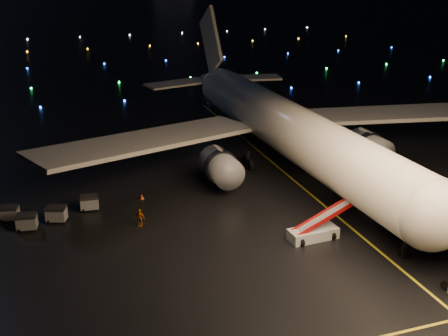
{
  "coord_description": "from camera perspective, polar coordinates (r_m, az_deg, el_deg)",
  "views": [
    {
      "loc": [
        -15.02,
        -36.77,
        24.57
      ],
      "look_at": [
        1.37,
        12.0,
        5.0
      ],
      "focal_mm": 45.0,
      "sensor_mm": 36.0,
      "label": 1
    }
  ],
  "objects": [
    {
      "name": "baggage_cart_2",
      "position": [
        59.32,
        -20.98,
        -4.32
      ],
      "size": [
        2.02,
        1.63,
        1.51
      ],
      "primitive_type": "cube",
      "rotation": [
        0.0,
        0.0,
        -0.24
      ],
      "color": "gray",
      "rests_on": "ground"
    },
    {
      "name": "baggage_cart_3",
      "position": [
        56.8,
        -19.39,
        -5.2
      ],
      "size": [
        2.04,
        1.58,
        1.58
      ],
      "primitive_type": "cube",
      "rotation": [
        0.0,
        0.0,
        -0.16
      ],
      "color": "gray",
      "rests_on": "ground"
    },
    {
      "name": "ground",
      "position": [
        338.0,
        -16.63,
        15.83
      ],
      "size": [
        2000.0,
        2000.0,
        0.0
      ],
      "primitive_type": "plane",
      "color": "black",
      "rests_on": "ground"
    },
    {
      "name": "lane_centre",
      "position": [
        63.35,
        8.28,
        -2.22
      ],
      "size": [
        0.25,
        80.0,
        0.02
      ],
      "primitive_type": "cube",
      "color": "yellow",
      "rests_on": "ground"
    },
    {
      "name": "baggage_cart_1",
      "position": [
        57.57,
        -16.66,
        -4.51
      ],
      "size": [
        2.19,
        1.84,
        1.59
      ],
      "primitive_type": "cube",
      "rotation": [
        0.0,
        0.0,
        -0.33
      ],
      "color": "gray",
      "rests_on": "ground"
    },
    {
      "name": "safety_cone_1",
      "position": [
        69.88,
        -0.39,
        0.44
      ],
      "size": [
        0.49,
        0.49,
        0.46
      ],
      "primitive_type": "cone",
      "rotation": [
        0.0,
        0.0,
        0.22
      ],
      "color": "#E54412",
      "rests_on": "ground"
    },
    {
      "name": "safety_cone_2",
      "position": [
        60.97,
        -8.33,
        -2.9
      ],
      "size": [
        0.49,
        0.49,
        0.54
      ],
      "primitive_type": "cone",
      "rotation": [
        0.0,
        0.0,
        -0.04
      ],
      "color": "#E54412",
      "rests_on": "ground"
    },
    {
      "name": "crew_c",
      "position": [
        54.88,
        -8.54,
        -5.0
      ],
      "size": [
        1.04,
        1.03,
        1.77
      ],
      "primitive_type": "imported",
      "rotation": [
        0.0,
        0.0,
        -0.77
      ],
      "color": "orange",
      "rests_on": "ground"
    },
    {
      "name": "airliner",
      "position": [
        69.67,
        5.32,
        7.5
      ],
      "size": [
        62.64,
        59.71,
        17.23
      ],
      "primitive_type": null,
      "rotation": [
        0.0,
        0.0,
        0.03
      ],
      "color": "silver",
      "rests_on": "ground"
    },
    {
      "name": "safety_cone_0",
      "position": [
        64.99,
        0.61,
        -1.15
      ],
      "size": [
        0.47,
        0.47,
        0.5
      ],
      "primitive_type": "cone",
      "rotation": [
        0.0,
        0.0,
        0.08
      ],
      "color": "#E54412",
      "rests_on": "ground"
    },
    {
      "name": "belt_loader",
      "position": [
        52.21,
        9.1,
        -5.5
      ],
      "size": [
        6.89,
        2.26,
        3.29
      ],
      "primitive_type": null,
      "rotation": [
        0.0,
        0.0,
        0.06
      ],
      "color": "silver",
      "rests_on": "ground"
    },
    {
      "name": "safety_cone_3",
      "position": [
        75.17,
        -17.15,
        1.0
      ],
      "size": [
        0.6,
        0.6,
        0.52
      ],
      "primitive_type": "cone",
      "rotation": [
        0.0,
        0.0,
        -0.42
      ],
      "color": "#E54412",
      "rests_on": "ground"
    },
    {
      "name": "baggage_cart_0",
      "position": [
        59.32,
        -13.51,
        -3.44
      ],
      "size": [
        1.93,
        1.44,
        1.55
      ],
      "primitive_type": "cube",
      "rotation": [
        0.0,
        0.0,
        -0.09
      ],
      "color": "gray",
      "rests_on": "ground"
    },
    {
      "name": "taxiway_lights",
      "position": [
        145.61,
        -12.62,
        10.69
      ],
      "size": [
        164.0,
        92.0,
        0.36
      ],
      "primitive_type": null,
      "color": "black",
      "rests_on": "ground"
    }
  ]
}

